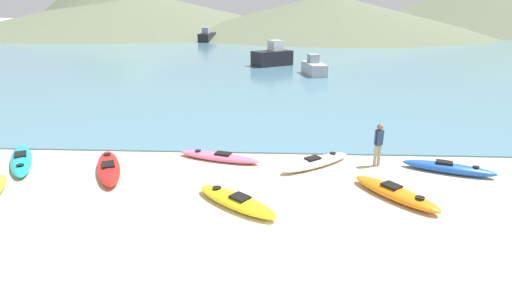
% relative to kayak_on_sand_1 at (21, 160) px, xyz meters
% --- Properties ---
extents(bay_water, '(160.00, 70.00, 0.06)m').
position_rel_kayak_on_sand_1_xyz_m(bay_water, '(8.95, 36.39, -0.11)').
color(bay_water, teal).
rests_on(bay_water, ground_plane).
extents(far_hill_midleft, '(79.10, 79.10, 8.83)m').
position_rel_kayak_on_sand_1_xyz_m(far_hill_midleft, '(-24.01, 85.73, 4.28)').
color(far_hill_midleft, '#5B664C').
rests_on(far_hill_midleft, ground_plane).
extents(far_hill_midright, '(63.78, 63.78, 7.84)m').
position_rel_kayak_on_sand_1_xyz_m(far_hill_midright, '(19.37, 73.89, 3.78)').
color(far_hill_midright, '#5B664C').
rests_on(far_hill_midright, ground_plane).
extents(kayak_on_sand_1, '(2.39, 3.34, 0.32)m').
position_rel_kayak_on_sand_1_xyz_m(kayak_on_sand_1, '(0.00, 0.00, 0.00)').
color(kayak_on_sand_1, teal).
rests_on(kayak_on_sand_1, ground_plane).
extents(kayak_on_sand_2, '(2.31, 2.68, 0.38)m').
position_rel_kayak_on_sand_1_xyz_m(kayak_on_sand_2, '(12.37, -2.09, 0.03)').
color(kayak_on_sand_2, orange).
rests_on(kayak_on_sand_2, ground_plane).
extents(kayak_on_sand_3, '(2.89, 1.58, 0.38)m').
position_rel_kayak_on_sand_1_xyz_m(kayak_on_sand_3, '(14.67, -0.10, 0.03)').
color(kayak_on_sand_3, blue).
rests_on(kayak_on_sand_3, ground_plane).
extents(kayak_on_sand_4, '(2.66, 2.35, 0.36)m').
position_rel_kayak_on_sand_1_xyz_m(kayak_on_sand_4, '(7.86, -2.82, 0.02)').
color(kayak_on_sand_4, yellow).
rests_on(kayak_on_sand_4, ground_plane).
extents(kayak_on_sand_5, '(1.98, 3.24, 0.37)m').
position_rel_kayak_on_sand_1_xyz_m(kayak_on_sand_5, '(3.38, -0.61, 0.02)').
color(kayak_on_sand_5, red).
rests_on(kayak_on_sand_5, ground_plane).
extents(kayak_on_sand_6, '(3.13, 1.46, 0.31)m').
position_rel_kayak_on_sand_1_xyz_m(kayak_on_sand_6, '(6.92, 0.66, -0.01)').
color(kayak_on_sand_6, '#E5668C').
rests_on(kayak_on_sand_6, ground_plane).
extents(kayak_on_sand_7, '(2.70, 2.24, 0.37)m').
position_rel_kayak_on_sand_1_xyz_m(kayak_on_sand_7, '(10.32, 0.22, 0.02)').
color(kayak_on_sand_7, white).
rests_on(kayak_on_sand_7, ground_plane).
extents(person_near_waterline, '(0.31, 0.22, 1.51)m').
position_rel_kayak_on_sand_1_xyz_m(person_near_waterline, '(12.43, 0.40, 0.72)').
color(person_near_waterline, gray).
rests_on(person_near_waterline, ground_plane).
extents(moored_boat_0, '(4.16, 2.48, 1.17)m').
position_rel_kayak_on_sand_1_xyz_m(moored_boat_0, '(6.89, 51.79, 0.50)').
color(moored_boat_0, '#B2B2B7').
rests_on(moored_boat_0, bay_water).
extents(moored_boat_1, '(3.98, 3.54, 2.28)m').
position_rel_kayak_on_sand_1_xyz_m(moored_boat_1, '(8.58, 25.07, 0.72)').
color(moored_boat_1, black).
rests_on(moored_boat_1, bay_water).
extents(moored_boat_2, '(2.08, 5.68, 2.17)m').
position_rel_kayak_on_sand_1_xyz_m(moored_boat_2, '(-2.12, 52.64, 0.68)').
color(moored_boat_2, black).
rests_on(moored_boat_2, bay_water).
extents(moored_boat_3, '(1.90, 3.51, 1.58)m').
position_rel_kayak_on_sand_1_xyz_m(moored_boat_3, '(11.97, 19.86, 0.47)').
color(moored_boat_3, '#B2B2B7').
rests_on(moored_boat_3, bay_water).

